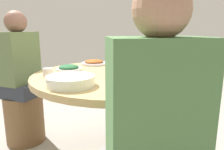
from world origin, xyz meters
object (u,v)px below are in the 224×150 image
object	(u,v)px
green_bottle	(192,66)
stool_for_diner_left	(25,118)
dish_stirfry	(94,63)
diner_left	(19,61)
dish_greens	(69,68)
tea_cup_far	(161,62)
rice_bowl	(143,78)
dish_eggplant	(169,67)
diner_right	(157,112)
tea_cup_near	(48,73)
dish_noodles	(130,66)
round_dining_table	(116,88)
soup_bowl	(71,81)

from	to	relation	value
green_bottle	stool_for_diner_left	distance (m)	1.58
dish_stirfry	diner_left	size ratio (longest dim) A/B	0.31
dish_greens	tea_cup_far	size ratio (longest dim) A/B	2.57
rice_bowl	dish_eggplant	world-z (taller)	rice_bowl
diner_right	tea_cup_far	bearing A→B (deg)	65.81
dish_greens	dish_stirfry	size ratio (longest dim) A/B	0.84
dish_greens	tea_cup_near	world-z (taller)	tea_cup_near
stool_for_diner_left	diner_right	xyz separation A→B (m)	(0.75, -1.35, 0.55)
tea_cup_near	dish_stirfry	bearing A→B (deg)	52.45
rice_bowl	stool_for_diner_left	bearing A→B (deg)	136.10
tea_cup_near	diner_right	distance (m)	0.94
dish_stirfry	diner_left	world-z (taller)	diner_left
stool_for_diner_left	dish_noodles	bearing A→B (deg)	-16.70
dish_greens	stool_for_diner_left	world-z (taller)	dish_greens
round_dining_table	dish_noodles	bearing A→B (deg)	50.61
soup_bowl	dish_eggplant	bearing A→B (deg)	24.37
soup_bowl	diner_left	world-z (taller)	diner_left
dish_stirfry	diner_right	world-z (taller)	diner_right
tea_cup_near	stool_for_diner_left	size ratio (longest dim) A/B	0.14
rice_bowl	dish_stirfry	bearing A→B (deg)	104.60
rice_bowl	diner_left	bearing A→B (deg)	136.10
rice_bowl	dish_greens	world-z (taller)	rice_bowl
dish_noodles	diner_left	bearing A→B (deg)	163.30
dish_eggplant	diner_left	xyz separation A→B (m)	(-1.25, 0.42, 0.02)
soup_bowl	dish_greens	xyz separation A→B (m)	(-0.01, 0.48, -0.01)
green_bottle	dish_eggplant	bearing A→B (deg)	84.38
round_dining_table	dish_eggplant	size ratio (longest dim) A/B	5.15
dish_stirfry	tea_cup_far	xyz separation A→B (m)	(0.61, -0.14, 0.01)
rice_bowl	tea_cup_far	bearing A→B (deg)	58.72
rice_bowl	green_bottle	world-z (taller)	green_bottle
round_dining_table	green_bottle	xyz separation A→B (m)	(0.42, -0.33, 0.21)
rice_bowl	soup_bowl	size ratio (longest dim) A/B	1.00
rice_bowl	tea_cup_near	xyz separation A→B (m)	(-0.58, 0.31, -0.01)
green_bottle	diner_left	size ratio (longest dim) A/B	0.32
dish_eggplant	stool_for_diner_left	world-z (taller)	dish_eggplant
dish_noodles	diner_right	bearing A→B (deg)	-100.69
rice_bowl	dish_noodles	bearing A→B (deg)	82.29
dish_eggplant	green_bottle	xyz separation A→B (m)	(-0.04, -0.40, 0.08)
dish_eggplant	diner_right	distance (m)	1.06
soup_bowl	green_bottle	xyz separation A→B (m)	(0.76, -0.04, 0.07)
green_bottle	diner_right	size ratio (longest dim) A/B	0.32
soup_bowl	dish_greens	bearing A→B (deg)	91.72
soup_bowl	diner_right	distance (m)	0.65
rice_bowl	dish_greens	bearing A→B (deg)	128.89
rice_bowl	diner_right	distance (m)	0.53
round_dining_table	tea_cup_far	distance (m)	0.59
dish_greens	dish_noodles	distance (m)	0.51
round_dining_table	dish_noodles	distance (m)	0.29
dish_eggplant	green_bottle	bearing A→B (deg)	-95.62
stool_for_diner_left	dish_stirfry	bearing A→B (deg)	-4.13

